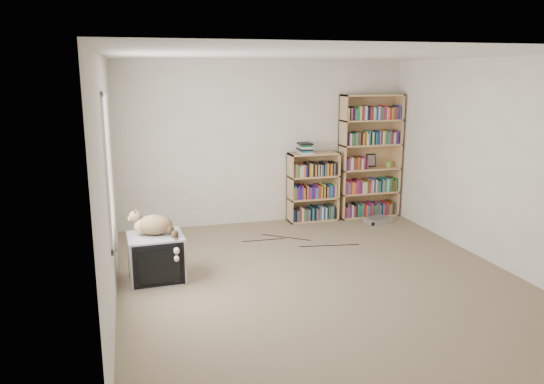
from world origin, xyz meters
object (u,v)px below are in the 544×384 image
object	(u,v)px
crt_tv	(156,258)
cat	(157,228)
dvd_player	(378,220)
bookcase_tall	(369,160)
bookcase_short	(313,189)

from	to	relation	value
crt_tv	cat	world-z (taller)	cat
cat	dvd_player	size ratio (longest dim) A/B	1.56
bookcase_tall	dvd_player	xyz separation A→B (m)	(-0.02, -0.44, -0.89)
cat	bookcase_tall	xyz separation A→B (m)	(3.48, 1.88, 0.32)
bookcase_short	bookcase_tall	bearing A→B (deg)	0.10
cat	crt_tv	bearing A→B (deg)	169.01
crt_tv	bookcase_tall	bearing A→B (deg)	25.41
bookcase_short	cat	bearing A→B (deg)	-143.39
bookcase_short	dvd_player	bearing A→B (deg)	-24.85
bookcase_short	dvd_player	size ratio (longest dim) A/B	2.90
cat	bookcase_tall	bearing A→B (deg)	41.86
crt_tv	dvd_player	distance (m)	3.78
cat	bookcase_tall	distance (m)	3.97
bookcase_tall	cat	bearing A→B (deg)	-151.67
cat	bookcase_tall	world-z (taller)	bookcase_tall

